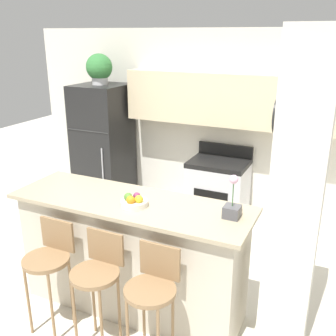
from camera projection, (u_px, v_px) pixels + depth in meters
ground_plane at (133, 305)px, 3.79m from camera, size 14.00×14.00×0.00m
wall_back at (221, 116)px, 5.18m from camera, size 5.60×0.38×2.55m
pillar_right at (295, 207)px, 2.87m from camera, size 0.38×0.32×2.55m
counter_bar at (132, 255)px, 3.61m from camera, size 2.17×0.70×1.10m
refrigerator at (104, 147)px, 5.72m from camera, size 0.69×0.74×1.81m
stove_range at (218, 193)px, 5.24m from camera, size 0.75×0.59×1.07m
bar_stool_left at (50, 260)px, 3.31m from camera, size 0.39×0.39×0.99m
bar_stool_mid at (98, 274)px, 3.12m from camera, size 0.39×0.39×0.99m
bar_stool_right at (153, 290)px, 2.92m from camera, size 0.39×0.39×0.99m
potted_plant_on_fridge at (99, 68)px, 5.35m from camera, size 0.36×0.36×0.42m
orchid_vase at (232, 206)px, 3.09m from camera, size 0.13×0.13×0.36m
fruit_bowl at (134, 201)px, 3.31m from camera, size 0.23×0.23×0.11m
trash_bin at (130, 206)px, 5.50m from camera, size 0.28×0.28×0.38m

